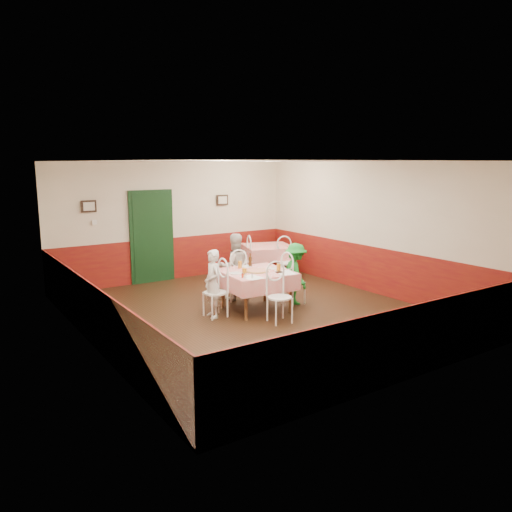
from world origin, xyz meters
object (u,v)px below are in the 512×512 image
second_table (268,261)px  glass_b (279,268)px  glass_a (244,272)px  chair_second_a (242,261)px  pizza (257,271)px  beer_bottle (250,261)px  diner_right (296,274)px  wallet (279,272)px  chair_far (236,278)px  chair_right (293,282)px  chair_second_b (286,263)px  main_table (256,291)px  chair_left (215,293)px  diner_left (213,284)px  diner_far (234,267)px  chair_near (280,297)px  glass_c (240,264)px

second_table → glass_b: bearing=-121.1°
glass_a → glass_b: bearing=-2.1°
chair_second_a → pizza: bearing=-7.3°
second_table → beer_bottle: beer_bottle is taller
pizza → diner_right: (0.91, -0.02, -0.16)m
wallet → chair_far: bearing=104.7°
chair_right → pizza: 0.92m
chair_far → chair_second_b: size_ratio=1.00×
second_table → chair_second_b: chair_second_b is taller
main_table → beer_bottle: 0.66m
chair_left → diner_right: diner_right is taller
chair_far → chair_second_a: 1.77m
diner_left → chair_second_b: bearing=124.8°
wallet → diner_far: 1.27m
second_table → beer_bottle: (-1.74, -1.87, 0.51)m
chair_near → chair_second_b: same height
glass_a → beer_bottle: size_ratio=0.60×
wallet → glass_c: bearing=121.4°
chair_second_a → glass_c: 2.26m
second_table → chair_right: 2.55m
chair_right → chair_second_a: (0.27, 2.33, 0.00)m
diner_left → diner_right: 1.80m
chair_far → glass_a: 1.24m
diner_left → chair_near: bearing=49.4°
diner_left → wallet: bearing=77.6°
chair_far → chair_second_b: (1.80, 0.67, 0.00)m
wallet → chair_right: bearing=31.2°
chair_second_b → diner_left: (-2.76, -1.45, 0.17)m
chair_near → chair_second_a: size_ratio=1.00×
chair_left → glass_c: 0.90m
glass_c → beer_bottle: (0.23, -0.01, 0.05)m
chair_right → chair_near: same height
second_table → chair_right: bearing=-113.5°
main_table → wallet: size_ratio=11.09×
second_table → pizza: (-1.87, -2.32, 0.40)m
chair_far → diner_far: diner_far is taller
main_table → glass_c: 0.62m
chair_far → pizza: chair_far is taller
pizza → glass_c: size_ratio=3.11×
diner_left → diner_far: diner_far is taller
main_table → diner_right: (0.90, -0.07, 0.24)m
chair_second_a → diner_right: diner_right is taller
chair_left → wallet: (1.13, -0.41, 0.32)m
chair_right → chair_second_a: same height
pizza → chair_near: bearing=-93.9°
main_table → diner_right: 0.93m
main_table → wallet: bearing=-51.0°
glass_a → chair_near: bearing=-61.2°
chair_right → glass_b: (-0.51, -0.19, 0.38)m
chair_left → chair_right: bearing=84.9°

